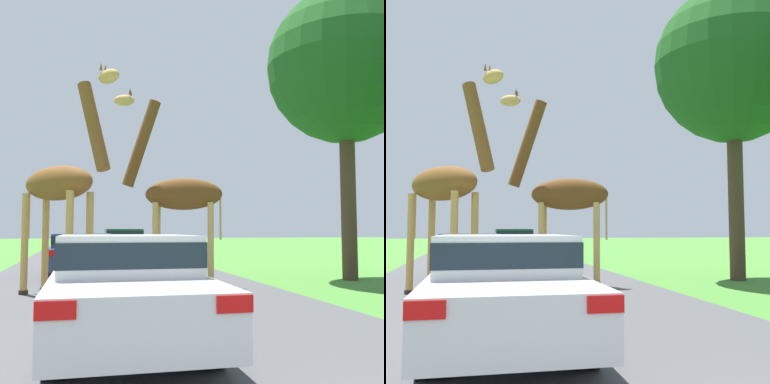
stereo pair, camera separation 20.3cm
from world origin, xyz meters
The scene contains 7 objects.
road centered at (0.00, 30.00, 0.00)m, with size 7.51×120.00×0.00m.
giraffe_near_road centered at (1.31, 11.42, 2.47)m, with size 2.89×1.22×5.21m.
giraffe_companion centered at (-1.49, 10.17, 2.45)m, with size 2.29×2.40×5.00m.
car_lead_maroon centered at (-0.49, 5.51, 0.74)m, with size 1.86×4.61×1.39m.
car_queue_right centered at (0.99, 23.43, 0.78)m, with size 1.96×4.64×1.48m.
car_queue_left centered at (-1.04, 14.67, 0.72)m, with size 1.96×4.17×1.33m.
tree_left_edge centered at (6.55, 11.79, 6.31)m, with size 4.64×4.64×8.67m.
Camera 1 is at (-1.06, -0.89, 1.46)m, focal length 45.00 mm.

